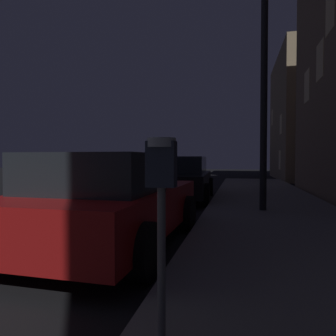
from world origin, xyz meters
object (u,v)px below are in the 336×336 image
(car_red, at_px, (110,200))
(street_lamp, at_px, (264,46))
(parking_meter, at_px, (161,188))
(car_black, at_px, (179,178))

(car_red, distance_m, street_lamp, 5.18)
(street_lamp, bearing_deg, parking_meter, -100.59)
(parking_meter, xyz_separation_m, car_red, (-1.44, 2.49, -0.45))
(car_red, bearing_deg, street_lamp, 51.67)
(parking_meter, height_order, street_lamp, street_lamp)
(car_red, bearing_deg, parking_meter, -59.98)
(car_red, bearing_deg, car_black, 89.98)
(car_black, bearing_deg, parking_meter, -80.05)
(parking_meter, relative_size, car_red, 0.33)
(street_lamp, bearing_deg, car_red, -128.33)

